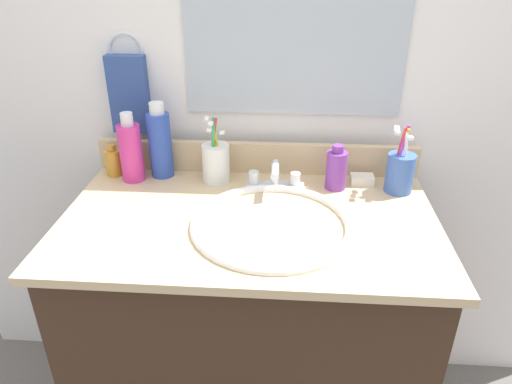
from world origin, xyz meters
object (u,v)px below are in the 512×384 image
faucet (275,180)px  bottle_oil_amber (114,162)px  bottle_shampoo_blue (160,143)px  cup_white_ceramic (216,162)px  soap_bar (362,179)px  bottle_cream_purple (336,169)px  cup_blue_plastic (400,172)px  bottle_soap_pink (131,151)px  hand_towel (129,94)px

faucet → bottle_oil_amber: (-0.47, 0.06, 0.01)m
bottle_shampoo_blue → cup_white_ceramic: 0.17m
soap_bar → cup_white_ceramic: bearing=-177.8°
bottle_cream_purple → soap_bar: 0.10m
bottle_shampoo_blue → bottle_cream_purple: (0.50, -0.05, -0.04)m
cup_white_ceramic → cup_blue_plastic: bearing=-2.9°
bottle_oil_amber → bottle_cream_purple: bearing=-3.6°
bottle_soap_pink → cup_blue_plastic: (0.74, -0.02, -0.03)m
bottle_oil_amber → soap_bar: size_ratio=1.44×
bottle_cream_purple → bottle_shampoo_blue: bearing=174.6°
faucet → bottle_cream_purple: bottle_cream_purple is taller
soap_bar → bottle_soap_pink: bearing=-178.1°
faucet → bottle_soap_pink: bearing=175.4°
bottle_oil_amber → cup_white_ceramic: 0.30m
bottle_shampoo_blue → soap_bar: size_ratio=3.41×
bottle_cream_purple → bottle_soap_pink: 0.57m
soap_bar → bottle_shampoo_blue: bearing=178.8°
hand_towel → bottle_oil_amber: 0.20m
bottle_soap_pink → cup_blue_plastic: bearing=-1.5°
bottle_oil_amber → cup_blue_plastic: (0.81, -0.05, 0.02)m
soap_bar → bottle_cream_purple: bearing=-156.2°
bottle_oil_amber → cup_blue_plastic: size_ratio=0.49×
faucet → hand_towel: bearing=162.7°
bottle_soap_pink → bottle_shampoo_blue: bearing=24.2°
bottle_oil_amber → cup_blue_plastic: bearing=-3.3°
hand_towel → cup_blue_plastic: size_ratio=1.17×
cup_white_ceramic → soap_bar: (0.41, 0.02, -0.05)m
cup_blue_plastic → soap_bar: size_ratio=2.94×
faucet → bottle_cream_purple: (0.17, 0.02, 0.03)m
hand_towel → bottle_shampoo_blue: size_ratio=1.01×
cup_blue_plastic → bottle_shampoo_blue: bearing=175.4°
faucet → cup_blue_plastic: cup_blue_plastic is taller
bottle_cream_purple → cup_white_ceramic: bearing=176.8°
cup_blue_plastic → hand_towel: bearing=171.0°
bottle_shampoo_blue → cup_blue_plastic: size_ratio=1.16×
bottle_oil_amber → cup_white_ceramic: cup_white_ceramic is taller
bottle_oil_amber → hand_towel: bearing=57.8°
hand_towel → bottle_cream_purple: size_ratio=1.73×
faucet → cup_blue_plastic: 0.34m
cup_white_ceramic → bottle_oil_amber: bearing=176.0°
faucet → soap_bar: size_ratio=2.50×
bottle_oil_amber → cup_white_ceramic: bearing=-4.0°
bottle_shampoo_blue → bottle_cream_purple: 0.50m
bottle_oil_amber → bottle_soap_pink: bearing=-22.4°
faucet → bottle_cream_purple: size_ratio=1.26×
cup_blue_plastic → bottle_soap_pink: bearing=178.5°
hand_towel → bottle_soap_pink: bearing=-78.8°
hand_towel → bottle_soap_pink: 0.17m
bottle_soap_pink → cup_white_ceramic: (0.24, 0.01, -0.03)m
bottle_oil_amber → bottle_shampoo_blue: bottle_shampoo_blue is taller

